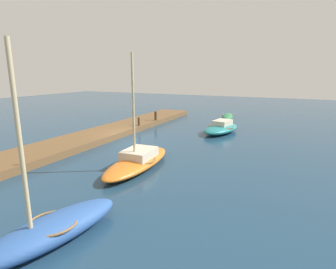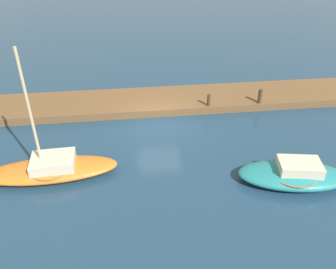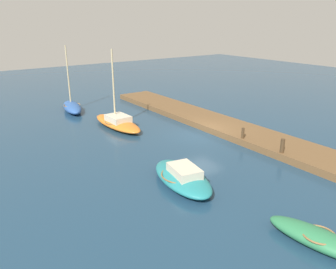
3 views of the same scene
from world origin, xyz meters
name	(u,v)px [view 3 (image 3 of 3)]	position (x,y,z in m)	size (l,w,h in m)	color
ground_plane	(201,135)	(0.00, 0.00, 0.00)	(84.00, 84.00, 0.00)	navy
dock_platform	(225,126)	(0.00, -2.31, 0.22)	(27.24, 3.27, 0.44)	brown
rowboat_blue	(72,107)	(11.57, 5.17, 0.43)	(4.62, 2.17, 5.68)	#2D569E
motorboat_teal	(182,177)	(-5.17, 5.71, 0.42)	(4.86, 2.83, 1.04)	teal
sailboat_orange	(117,122)	(5.07, 4.03, 0.41)	(5.82, 2.09, 5.80)	orange
rowboat_green	(318,239)	(-11.81, 4.67, 0.33)	(3.94, 1.72, 0.64)	#2D7A4C
mooring_post_west	(282,146)	(-6.03, -0.92, 0.86)	(0.24, 0.24, 0.84)	#47331E
mooring_post_mid_west	(243,133)	(-2.99, -0.92, 0.79)	(0.19, 0.19, 0.71)	#47331E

